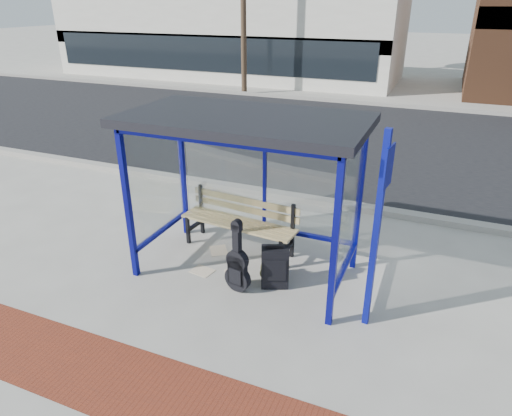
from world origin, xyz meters
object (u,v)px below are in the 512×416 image
at_px(guitar_bag, 237,267).
at_px(backpack, 268,269).
at_px(suitcase, 275,267).
at_px(bench, 240,220).

distance_m(guitar_bag, backpack, 0.58).
bearing_deg(suitcase, backpack, 115.87).
bearing_deg(suitcase, guitar_bag, -168.02).
relative_size(bench, guitar_bag, 1.89).
bearing_deg(bench, guitar_bag, -61.91).
distance_m(guitar_bag, suitcase, 0.55).
bearing_deg(guitar_bag, suitcase, 44.19).
bearing_deg(suitcase, bench, 115.72).
xyz_separation_m(guitar_bag, backpack, (0.30, 0.44, -0.22)).
height_order(bench, backpack, bench).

